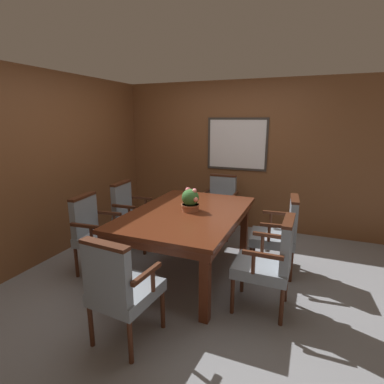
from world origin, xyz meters
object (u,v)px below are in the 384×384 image
chair_left_near (95,231)px  chair_left_far (131,212)px  dining_table (187,218)px  chair_right_near (270,260)px  chair_head_far (220,202)px  potted_plant (191,200)px  chair_head_near (120,286)px  chair_right_far (280,231)px

chair_left_near → chair_left_far: 0.80m
dining_table → chair_left_near: bearing=-157.9°
chair_right_near → chair_left_far: size_ratio=1.00×
chair_head_far → potted_plant: bearing=-89.5°
chair_left_near → chair_left_far: bearing=-3.6°
chair_head_far → chair_head_near: same height
chair_head_near → chair_left_far: 2.00m
chair_left_far → potted_plant: (1.08, -0.35, 0.38)m
chair_head_near → chair_left_far: same height
chair_right_far → chair_right_near: (-0.00, -0.81, 0.00)m
chair_left_near → chair_head_far: (1.03, 1.78, 0.00)m
chair_head_near → chair_right_far: bearing=-116.6°
potted_plant → chair_right_near: bearing=-23.9°
chair_right_near → chair_left_far: bearing=-110.4°
chair_head_near → chair_left_far: (-1.02, 1.71, 0.00)m
chair_right_near → potted_plant: potted_plant is taller
chair_right_far → chair_left_far: bearing=-95.0°
chair_left_near → potted_plant: size_ratio=3.45×
chair_right_far → chair_left_near: (-2.06, -0.81, 0.00)m
chair_right_far → chair_left_far: size_ratio=1.00×
chair_head_far → chair_right_far: bearing=-43.6°
chair_right_near → chair_left_near: 2.06m
dining_table → chair_head_near: chair_head_near is taller
potted_plant → chair_head_far: bearing=91.1°
chair_head_near → dining_table: bearing=-86.2°
dining_table → chair_head_near: 1.34m
chair_right_far → chair_right_near: same height
chair_right_near → chair_left_far: 2.23m
chair_head_near → chair_left_far: bearing=-54.2°
chair_right_near → chair_head_near: size_ratio=1.00×
chair_left_near → chair_head_near: same height
chair_right_far → chair_right_near: size_ratio=1.00×
chair_head_near → potted_plant: (0.06, 1.37, 0.38)m
chair_right_near → chair_head_far: same height
chair_right_far → chair_left_far: same height
chair_left_far → chair_head_near: bearing=-152.5°
chair_right_far → chair_left_near: 2.22m
chair_right_near → chair_left_near: size_ratio=1.00×
chair_right_near → chair_head_near: 1.41m
chair_head_near → chair_left_near: bearing=-37.5°
chair_head_far → potted_plant: (0.03, -1.32, 0.38)m
potted_plant → chair_left_far: bearing=162.2°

